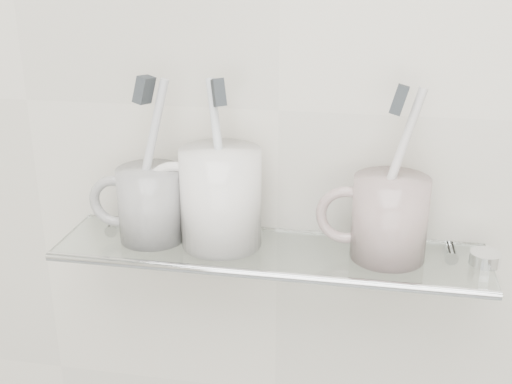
% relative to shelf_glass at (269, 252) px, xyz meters
% --- Properties ---
extents(wall_back, '(2.50, 0.00, 2.50)m').
position_rel_shelf_glass_xyz_m(wall_back, '(0.00, 0.06, 0.15)').
color(wall_back, beige).
rests_on(wall_back, ground).
extents(shelf_glass, '(0.50, 0.12, 0.01)m').
position_rel_shelf_glass_xyz_m(shelf_glass, '(0.00, 0.00, 0.00)').
color(shelf_glass, silver).
rests_on(shelf_glass, wall_back).
extents(shelf_rail, '(0.50, 0.01, 0.01)m').
position_rel_shelf_glass_xyz_m(shelf_rail, '(0.00, -0.06, 0.00)').
color(shelf_rail, silver).
rests_on(shelf_rail, shelf_glass).
extents(bracket_left, '(0.02, 0.03, 0.02)m').
position_rel_shelf_glass_xyz_m(bracket_left, '(-0.21, 0.05, -0.01)').
color(bracket_left, silver).
rests_on(bracket_left, wall_back).
extents(bracket_right, '(0.02, 0.03, 0.02)m').
position_rel_shelf_glass_xyz_m(bracket_right, '(0.21, 0.05, -0.01)').
color(bracket_right, silver).
rests_on(bracket_right, wall_back).
extents(mug_left, '(0.10, 0.10, 0.09)m').
position_rel_shelf_glass_xyz_m(mug_left, '(-0.14, 0.00, 0.05)').
color(mug_left, white).
rests_on(mug_left, shelf_glass).
extents(mug_left_handle, '(0.06, 0.01, 0.06)m').
position_rel_shelf_glass_xyz_m(mug_left_handle, '(-0.19, 0.00, 0.05)').
color(mug_left_handle, white).
rests_on(mug_left_handle, mug_left).
extents(toothbrush_left, '(0.06, 0.02, 0.19)m').
position_rel_shelf_glass_xyz_m(toothbrush_left, '(-0.14, 0.00, 0.10)').
color(toothbrush_left, '#B9B9B9').
rests_on(toothbrush_left, mug_left).
extents(bristles_left, '(0.02, 0.03, 0.03)m').
position_rel_shelf_glass_xyz_m(bristles_left, '(-0.14, 0.00, 0.19)').
color(bristles_left, '#282D31').
rests_on(bristles_left, toothbrush_left).
extents(mug_center, '(0.11, 0.11, 0.12)m').
position_rel_shelf_glass_xyz_m(mug_center, '(-0.06, 0.00, 0.06)').
color(mug_center, silver).
rests_on(mug_center, shelf_glass).
extents(mug_center_handle, '(0.08, 0.01, 0.08)m').
position_rel_shelf_glass_xyz_m(mug_center_handle, '(-0.11, 0.00, 0.06)').
color(mug_center_handle, silver).
rests_on(mug_center_handle, mug_center).
extents(toothbrush_center, '(0.04, 0.05, 0.19)m').
position_rel_shelf_glass_xyz_m(toothbrush_center, '(-0.06, 0.00, 0.10)').
color(toothbrush_center, silver).
rests_on(toothbrush_center, mug_center).
extents(bristles_center, '(0.02, 0.03, 0.04)m').
position_rel_shelf_glass_xyz_m(bristles_center, '(-0.06, 0.00, 0.19)').
color(bristles_center, '#282D31').
rests_on(bristles_center, toothbrush_center).
extents(mug_right, '(0.11, 0.11, 0.09)m').
position_rel_shelf_glass_xyz_m(mug_right, '(0.13, 0.00, 0.05)').
color(mug_right, silver).
rests_on(mug_right, shelf_glass).
extents(mug_right_handle, '(0.07, 0.01, 0.07)m').
position_rel_shelf_glass_xyz_m(mug_right_handle, '(0.09, 0.00, 0.05)').
color(mug_right_handle, silver).
rests_on(mug_right_handle, mug_right).
extents(toothbrush_right, '(0.06, 0.03, 0.19)m').
position_rel_shelf_glass_xyz_m(toothbrush_right, '(0.13, 0.00, 0.10)').
color(toothbrush_right, beige).
rests_on(toothbrush_right, mug_right).
extents(bristles_right, '(0.02, 0.03, 0.03)m').
position_rel_shelf_glass_xyz_m(bristles_right, '(0.13, 0.00, 0.19)').
color(bristles_right, '#282D31').
rests_on(bristles_right, toothbrush_right).
extents(chrome_cap, '(0.03, 0.03, 0.01)m').
position_rel_shelf_glass_xyz_m(chrome_cap, '(0.24, 0.00, 0.01)').
color(chrome_cap, silver).
rests_on(chrome_cap, shelf_glass).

